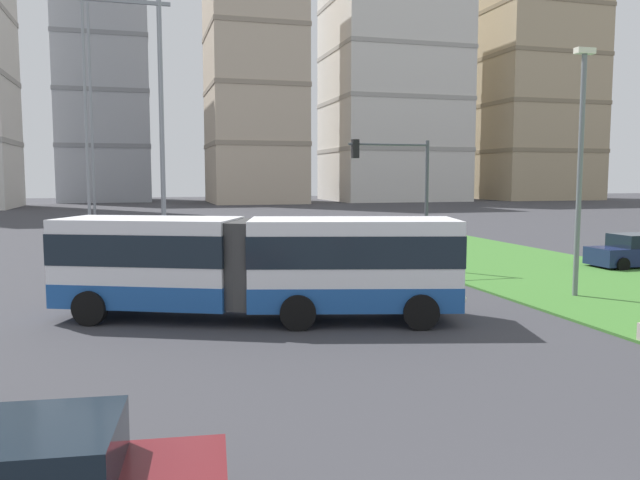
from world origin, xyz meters
The scene contains 10 objects.
articulated_bus centered at (-1.94, 14.43, 1.65)m, with size 11.92×6.20×3.00m.
car_silver_hatch centered at (-6.04, 20.58, 0.75)m, with size 4.45×2.12×1.58m.
car_navy_sedan centered at (16.90, 20.17, 0.75)m, with size 4.41×2.04×1.58m.
traffic_light_far_right centered at (5.83, 22.00, 4.01)m, with size 3.76×0.28×5.81m.
streetlight_median centered at (9.36, 14.72, 4.72)m, with size 0.70×0.28×8.55m.
apartment_tower_westcentre centered at (-11.05, 112.38, 17.69)m, with size 14.87×18.14×35.33m.
apartment_tower_centre centered at (12.54, 98.63, 22.22)m, with size 14.63×17.67×44.40m.
apartment_tower_eastcentre centered at (37.74, 101.78, 21.10)m, with size 22.13×20.09×42.16m.
apartment_tower_east centered at (65.46, 101.02, 25.43)m, with size 19.78×19.18×50.81m.
transmission_pylon centered at (-6.40, 53.92, 15.96)m, with size 9.00×6.24×29.09m.
Camera 1 is at (-5.14, -3.88, 4.23)m, focal length 35.47 mm.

